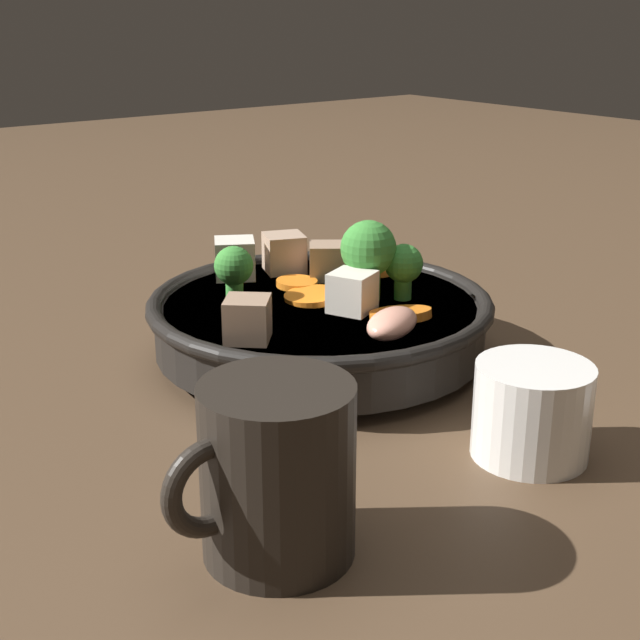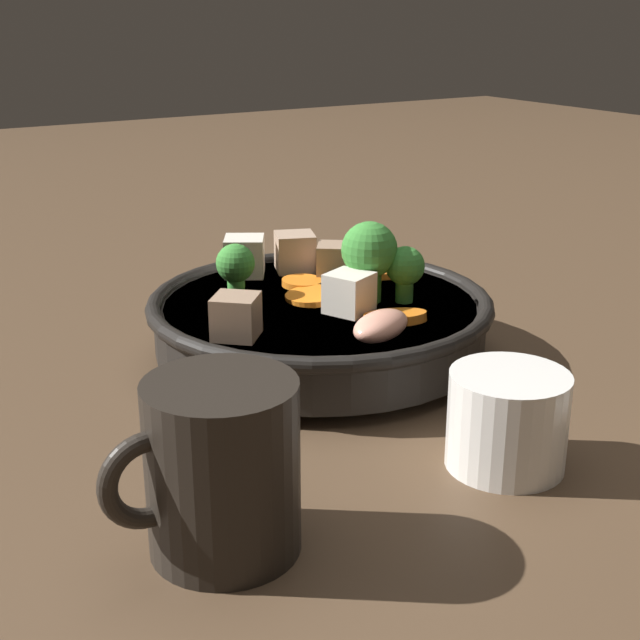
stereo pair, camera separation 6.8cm
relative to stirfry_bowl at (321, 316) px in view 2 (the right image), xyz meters
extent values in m
plane|color=#4C3826|center=(0.00, 0.00, -0.03)|extent=(3.00, 3.00, 0.00)
cylinder|color=black|center=(0.00, 0.00, -0.03)|extent=(0.14, 0.14, 0.01)
cylinder|color=black|center=(0.00, 0.00, -0.01)|extent=(0.25, 0.25, 0.04)
torus|color=black|center=(0.00, 0.00, 0.01)|extent=(0.26, 0.26, 0.01)
cylinder|color=brown|center=(0.00, 0.00, 0.00)|extent=(0.24, 0.24, 0.02)
cylinder|color=orange|center=(0.00, -0.01, 0.01)|extent=(0.06, 0.06, 0.01)
cylinder|color=orange|center=(-0.02, 0.07, 0.01)|extent=(0.05, 0.05, 0.01)
cylinder|color=orange|center=(-0.08, -0.03, 0.01)|extent=(0.04, 0.04, 0.01)
cylinder|color=orange|center=(-0.01, -0.04, 0.01)|extent=(0.05, 0.05, 0.01)
cylinder|color=green|center=(0.05, -0.04, 0.02)|extent=(0.01, 0.01, 0.02)
sphere|color=#388433|center=(0.05, -0.04, 0.04)|extent=(0.03, 0.03, 0.03)
cylinder|color=green|center=(-0.05, 0.03, 0.02)|extent=(0.01, 0.01, 0.02)
sphere|color=#388433|center=(-0.05, 0.03, 0.04)|extent=(0.03, 0.03, 0.03)
cylinder|color=green|center=(-0.03, 0.02, 0.02)|extent=(0.02, 0.02, 0.03)
sphere|color=#388433|center=(-0.03, 0.02, 0.05)|extent=(0.04, 0.04, 0.04)
cube|color=#9E7F66|center=(-0.04, -0.05, 0.03)|extent=(0.04, 0.04, 0.03)
cube|color=tan|center=(-0.03, -0.08, 0.03)|extent=(0.04, 0.04, 0.03)
cube|color=silver|center=(0.02, -0.09, 0.03)|extent=(0.04, 0.04, 0.03)
cube|color=#9E7F66|center=(0.09, 0.03, 0.03)|extent=(0.04, 0.04, 0.03)
cube|color=silver|center=(-0.01, 0.03, 0.03)|extent=(0.04, 0.04, 0.03)
ellipsoid|color=#EA9E84|center=(0.01, 0.09, 0.02)|extent=(0.06, 0.05, 0.02)
cylinder|color=white|center=(0.00, 0.20, -0.01)|extent=(0.07, 0.07, 0.06)
cylinder|color=brown|center=(0.00, 0.20, 0.01)|extent=(0.06, 0.06, 0.00)
cylinder|color=black|center=(0.18, 0.19, 0.01)|extent=(0.08, 0.08, 0.09)
torus|color=black|center=(0.21, 0.19, 0.02)|extent=(0.05, 0.01, 0.05)
cube|color=beige|center=(-0.11, -0.19, -0.03)|extent=(0.12, 0.09, 0.00)
camera|label=1|loc=(0.39, 0.51, 0.23)|focal=50.00mm
camera|label=2|loc=(0.34, 0.55, 0.23)|focal=50.00mm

